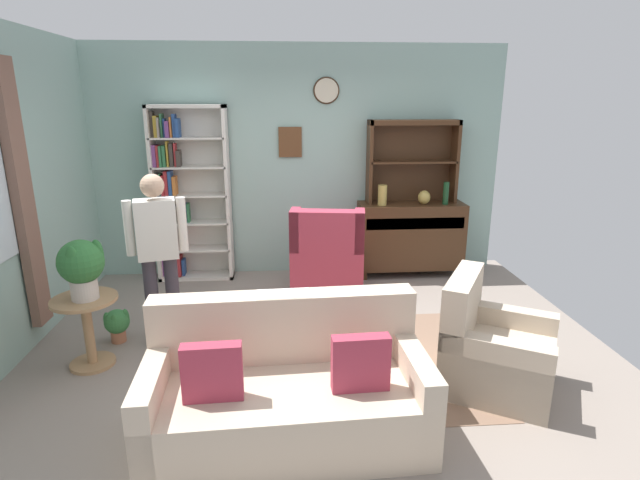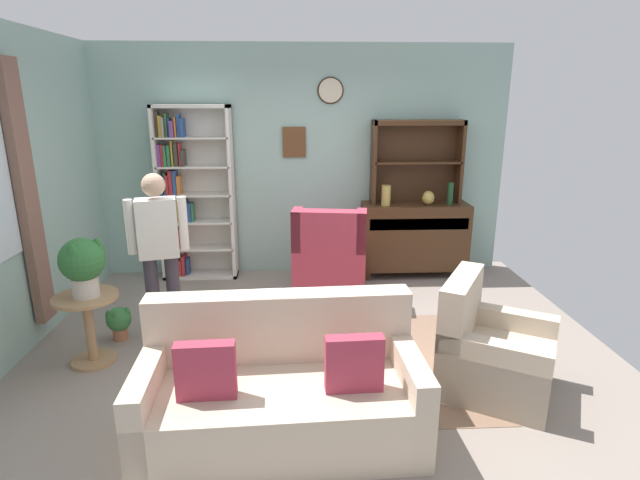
# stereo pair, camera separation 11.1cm
# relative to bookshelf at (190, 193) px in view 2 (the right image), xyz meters

# --- Properties ---
(ground_plane) EXTENTS (5.40, 4.60, 0.02)m
(ground_plane) POSITION_rel_bookshelf_xyz_m (1.39, -1.94, -1.07)
(ground_plane) COLOR gray
(wall_back) EXTENTS (5.00, 0.09, 2.80)m
(wall_back) POSITION_rel_bookshelf_xyz_m (1.39, 0.19, 0.34)
(wall_back) COLOR #93B7AD
(wall_back) RESTS_ON ground_plane
(area_rug) EXTENTS (2.44, 1.83, 0.01)m
(area_rug) POSITION_rel_bookshelf_xyz_m (1.59, -2.24, -1.06)
(area_rug) COLOR #846651
(area_rug) RESTS_ON ground_plane
(bookshelf) EXTENTS (0.90, 0.30, 2.10)m
(bookshelf) POSITION_rel_bookshelf_xyz_m (0.00, 0.00, 0.00)
(bookshelf) COLOR silver
(bookshelf) RESTS_ON ground_plane
(sideboard) EXTENTS (1.30, 0.45, 0.92)m
(sideboard) POSITION_rel_bookshelf_xyz_m (2.76, -0.08, -0.56)
(sideboard) COLOR #422816
(sideboard) RESTS_ON ground_plane
(sideboard_hutch) EXTENTS (1.10, 0.26, 1.00)m
(sideboard_hutch) POSITION_rel_bookshelf_xyz_m (2.76, 0.03, 0.50)
(sideboard_hutch) COLOR #422816
(sideboard_hutch) RESTS_ON sideboard
(vase_tall) EXTENTS (0.11, 0.11, 0.25)m
(vase_tall) POSITION_rel_bookshelf_xyz_m (2.37, -0.16, -0.02)
(vase_tall) COLOR tan
(vase_tall) RESTS_ON sideboard
(vase_round) EXTENTS (0.15, 0.15, 0.17)m
(vase_round) POSITION_rel_bookshelf_xyz_m (2.89, -0.15, -0.06)
(vase_round) COLOR tan
(vase_round) RESTS_ON sideboard
(bottle_wine) EXTENTS (0.07, 0.07, 0.27)m
(bottle_wine) POSITION_rel_bookshelf_xyz_m (3.15, -0.17, -0.01)
(bottle_wine) COLOR #194223
(bottle_wine) RESTS_ON sideboard
(couch_floral) EXTENTS (1.83, 0.93, 0.90)m
(couch_floral) POSITION_rel_bookshelf_xyz_m (1.17, -3.14, -0.75)
(couch_floral) COLOR beige
(couch_floral) RESTS_ON ground_plane
(armchair_floral) EXTENTS (1.05, 1.04, 0.88)m
(armchair_floral) POSITION_rel_bookshelf_xyz_m (2.75, -2.68, -0.78)
(armchair_floral) COLOR beige
(armchair_floral) RESTS_ON ground_plane
(wingback_chair) EXTENTS (0.89, 0.90, 1.05)m
(wingback_chair) POSITION_rel_bookshelf_xyz_m (1.65, -0.80, -0.68)
(wingback_chair) COLOR #A33347
(wingback_chair) RESTS_ON ground_plane
(plant_stand) EXTENTS (0.52, 0.52, 0.61)m
(plant_stand) POSITION_rel_bookshelf_xyz_m (-0.46, -2.11, -0.69)
(plant_stand) COLOR #A87F56
(plant_stand) RESTS_ON ground_plane
(potted_plant_large) EXTENTS (0.36, 0.36, 0.49)m
(potted_plant_large) POSITION_rel_bookshelf_xyz_m (-0.44, -2.13, -0.17)
(potted_plant_large) COLOR beige
(potted_plant_large) RESTS_ON plant_stand
(potted_plant_small) EXTENTS (0.23, 0.23, 0.31)m
(potted_plant_small) POSITION_rel_bookshelf_xyz_m (-0.37, -1.70, -0.88)
(potted_plant_small) COLOR #AD6B4C
(potted_plant_small) RESTS_ON ground_plane
(person_reading) EXTENTS (0.52, 0.28, 1.56)m
(person_reading) POSITION_rel_bookshelf_xyz_m (0.07, -1.75, -0.16)
(person_reading) COLOR #38333D
(person_reading) RESTS_ON ground_plane
(coffee_table) EXTENTS (0.80, 0.50, 0.42)m
(coffee_table) POSITION_rel_bookshelf_xyz_m (1.17, -2.42, -0.71)
(coffee_table) COLOR #422816
(coffee_table) RESTS_ON ground_plane
(book_stack) EXTENTS (0.22, 0.14, 0.11)m
(book_stack) POSITION_rel_bookshelf_xyz_m (1.08, -2.45, -0.59)
(book_stack) COLOR #284C8C
(book_stack) RESTS_ON coffee_table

